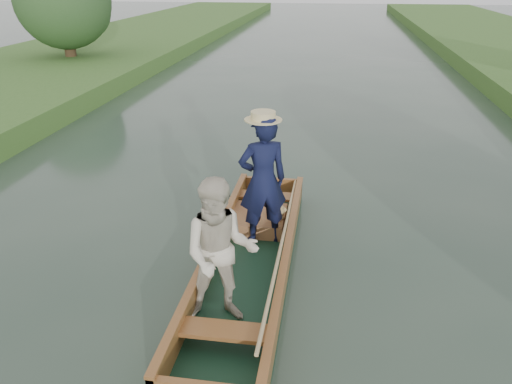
# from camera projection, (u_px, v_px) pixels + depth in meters

# --- Properties ---
(ground) EXTENTS (120.00, 120.00, 0.00)m
(ground) POSITION_uv_depth(u_px,v_px,m) (249.00, 272.00, 6.89)
(ground) COLOR #283D30
(ground) RESTS_ON ground
(trees_far) EXTENTS (23.00, 7.02, 4.57)m
(trees_far) POSITION_uv_depth(u_px,v_px,m) (295.00, 12.00, 16.79)
(trees_far) COLOR #47331E
(trees_far) RESTS_ON ground
(punt) EXTENTS (1.18, 5.00, 2.05)m
(punt) POSITION_uv_depth(u_px,v_px,m) (245.00, 233.00, 6.49)
(punt) COLOR #133220
(punt) RESTS_ON ground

